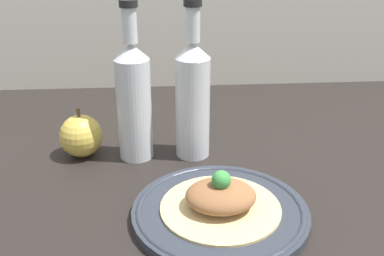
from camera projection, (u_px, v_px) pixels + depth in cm
name	position (u px, v px, depth cm)	size (l,w,h in cm)	color
ground_plane	(168.00, 203.00, 72.92)	(180.00, 110.00, 4.00)	black
plate	(223.00, 211.00, 65.71)	(25.95, 25.95, 1.69)	#2D333D
plated_food	(224.00, 198.00, 64.75)	(17.65, 17.65, 6.27)	#D6BC7F
cider_bottle_left	(136.00, 98.00, 78.81)	(6.16, 6.16, 28.30)	silver
cider_bottle_right	(195.00, 97.00, 79.50)	(6.16, 6.16, 28.30)	silver
apple	(84.00, 136.00, 82.23)	(7.83, 7.83, 9.33)	gold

